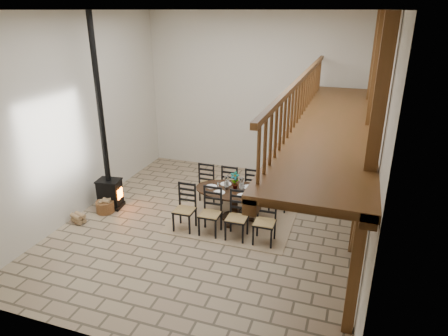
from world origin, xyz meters
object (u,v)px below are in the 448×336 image
(dining_table, at_px, (234,205))
(log_stack, at_px, (78,218))
(log_basket, at_px, (105,206))
(wood_stove, at_px, (107,168))

(dining_table, distance_m, log_stack, 3.94)
(dining_table, relative_size, log_basket, 5.23)
(dining_table, xyz_separation_m, wood_stove, (-3.36, -0.44, 0.73))
(dining_table, bearing_deg, wood_stove, -173.39)
(log_stack, bearing_deg, dining_table, 21.51)
(dining_table, bearing_deg, log_stack, -159.30)
(log_basket, bearing_deg, wood_stove, 94.13)
(wood_stove, height_order, log_stack, wood_stove)
(log_basket, xyz_separation_m, log_stack, (-0.32, -0.70, -0.05))
(dining_table, bearing_deg, log_basket, -168.31)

